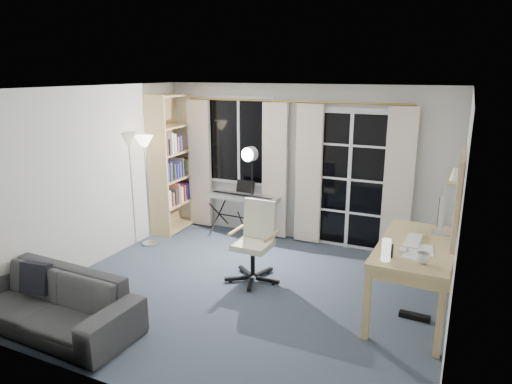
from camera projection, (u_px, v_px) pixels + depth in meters
floor at (245, 292)px, 5.51m from camera, size 4.50×4.00×0.02m
window at (240, 141)px, 7.28m from camera, size 1.20×0.08×1.40m
french_door at (350, 181)px, 6.67m from camera, size 1.32×0.09×2.11m
curtains at (291, 172)px, 6.93m from camera, size 3.60×0.07×2.13m
bookshelf at (172, 166)px, 7.53m from camera, size 0.41×1.06×2.24m
torchiere_lamp at (145, 158)px, 6.67m from camera, size 0.34×0.34×1.67m
keyboard_piano at (243, 198)px, 7.18m from camera, size 1.18×0.60×0.85m
studio_light at (250, 166)px, 6.46m from camera, size 0.32×0.33×1.59m
office_chair at (257, 233)px, 5.76m from camera, size 0.67×0.70×1.01m
desk at (416, 253)px, 4.84m from camera, size 0.80×1.54×0.81m
monitor at (443, 207)px, 5.05m from camera, size 0.20×0.58×0.51m
desk_clutter at (405, 267)px, 4.68m from camera, size 0.49×0.92×1.03m
mug at (423, 257)px, 4.31m from camera, size 0.14×0.11×0.13m
wall_mirror at (458, 195)px, 3.90m from camera, size 0.04×0.94×0.74m
framed_print at (462, 170)px, 4.68m from camera, size 0.03×0.42×0.32m
wall_shelf at (455, 177)px, 5.19m from camera, size 0.16×0.30×0.18m
sofa at (47, 293)px, 4.65m from camera, size 1.97×0.63×0.77m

